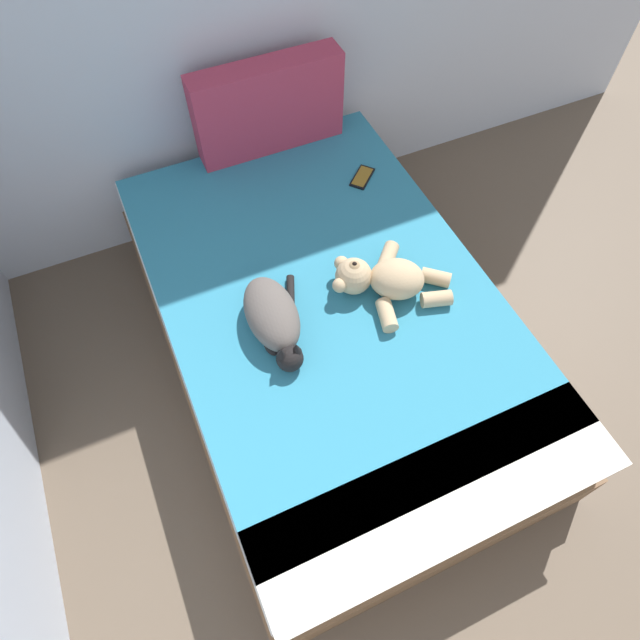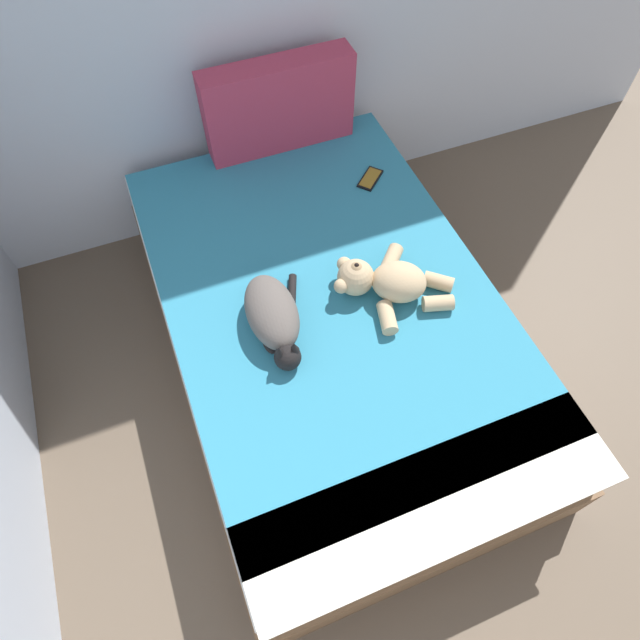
{
  "view_description": "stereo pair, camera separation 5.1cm",
  "coord_description": "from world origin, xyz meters",
  "px_view_note": "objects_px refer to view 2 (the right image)",
  "views": [
    {
      "loc": [
        0.77,
        2.35,
        2.26
      ],
      "look_at": [
        1.24,
        3.38,
        0.52
      ],
      "focal_mm": 30.72,
      "sensor_mm": 36.0,
      "label": 1
    },
    {
      "loc": [
        0.82,
        2.33,
        2.26
      ],
      "look_at": [
        1.24,
        3.38,
        0.52
      ],
      "focal_mm": 30.72,
      "sensor_mm": 36.0,
      "label": 2
    }
  ],
  "objects_px": {
    "patterned_cushion": "(279,106)",
    "cell_phone": "(370,179)",
    "bed": "(329,330)",
    "cat": "(273,316)",
    "teddy_bear": "(386,281)"
  },
  "relations": [
    {
      "from": "teddy_bear",
      "to": "patterned_cushion",
      "type": "bearing_deg",
      "value": 94.91
    },
    {
      "from": "teddy_bear",
      "to": "cell_phone",
      "type": "height_order",
      "value": "teddy_bear"
    },
    {
      "from": "bed",
      "to": "teddy_bear",
      "type": "distance_m",
      "value": 0.39
    },
    {
      "from": "bed",
      "to": "cat",
      "type": "height_order",
      "value": "cat"
    },
    {
      "from": "cat",
      "to": "cell_phone",
      "type": "distance_m",
      "value": 0.9
    },
    {
      "from": "teddy_bear",
      "to": "cat",
      "type": "bearing_deg",
      "value": 179.47
    },
    {
      "from": "patterned_cushion",
      "to": "cat",
      "type": "distance_m",
      "value": 1.07
    },
    {
      "from": "patterned_cushion",
      "to": "cell_phone",
      "type": "distance_m",
      "value": 0.53
    },
    {
      "from": "teddy_bear",
      "to": "cell_phone",
      "type": "bearing_deg",
      "value": 70.76
    },
    {
      "from": "cell_phone",
      "to": "cat",
      "type": "bearing_deg",
      "value": -138.21
    },
    {
      "from": "bed",
      "to": "teddy_bear",
      "type": "height_order",
      "value": "teddy_bear"
    },
    {
      "from": "patterned_cushion",
      "to": "cell_phone",
      "type": "xyz_separation_m",
      "value": [
        0.3,
        -0.39,
        -0.2
      ]
    },
    {
      "from": "cat",
      "to": "patterned_cushion",
      "type": "bearing_deg",
      "value": 69.26
    },
    {
      "from": "patterned_cushion",
      "to": "bed",
      "type": "bearing_deg",
      "value": -97.53
    },
    {
      "from": "bed",
      "to": "patterned_cushion",
      "type": "distance_m",
      "value": 1.05
    }
  ]
}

